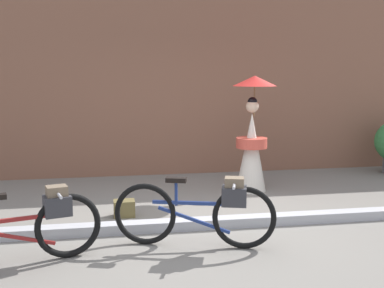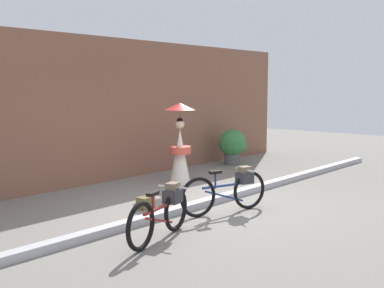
% 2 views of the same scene
% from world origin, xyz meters
% --- Properties ---
extents(ground_plane, '(30.00, 30.00, 0.00)m').
position_xyz_m(ground_plane, '(0.00, 0.00, 0.00)').
color(ground_plane, gray).
extents(building_wall, '(14.00, 0.40, 3.30)m').
position_xyz_m(building_wall, '(0.00, 3.36, 1.65)').
color(building_wall, brown).
rests_on(building_wall, ground_plane).
extents(sidewalk_curb, '(14.00, 0.20, 0.12)m').
position_xyz_m(sidewalk_curb, '(0.00, 0.00, 0.06)').
color(sidewalk_curb, '#B2B2B7').
rests_on(sidewalk_curb, ground_plane).
extents(bicycle_near_officer, '(1.63, 0.59, 0.76)m').
position_xyz_m(bicycle_near_officer, '(-1.92, -0.77, 0.40)').
color(bicycle_near_officer, black).
rests_on(bicycle_near_officer, ground_plane).
extents(bicycle_far_side, '(1.70, 0.65, 0.78)m').
position_xyz_m(bicycle_far_side, '(-0.12, -0.61, 0.41)').
color(bicycle_far_side, black).
rests_on(bicycle_far_side, ground_plane).
extents(person_with_parasol, '(0.69, 0.69, 1.82)m').
position_xyz_m(person_with_parasol, '(1.15, 1.71, 0.87)').
color(person_with_parasol, silver).
rests_on(person_with_parasol, ground_plane).
extents(backpack_on_pavement, '(0.28, 0.21, 0.22)m').
position_xyz_m(backpack_on_pavement, '(-0.91, 0.65, 0.11)').
color(backpack_on_pavement, brown).
rests_on(backpack_on_pavement, ground_plane).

